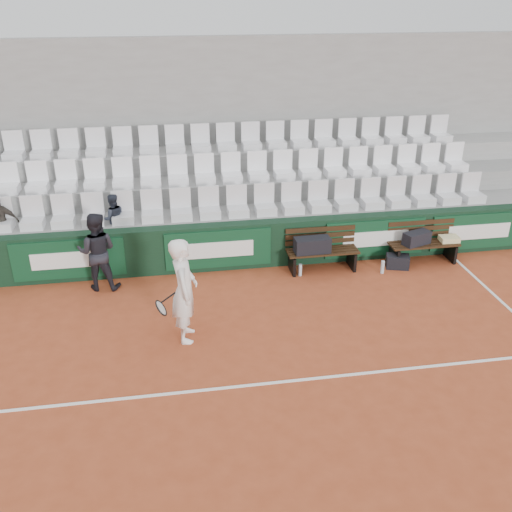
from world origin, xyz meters
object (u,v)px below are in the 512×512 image
Objects in this scene: bench_right at (423,252)px; water_bottle_near at (300,270)px; sports_bag_left at (312,245)px; spectator_c at (111,198)px; sports_bag_ground at (397,261)px; water_bottle_far at (383,267)px; sports_bag_right at (417,238)px; bench_left at (322,260)px; tennis_player at (184,290)px; ball_kid at (97,252)px.

water_bottle_near is at bearing -175.81° from bench_right.
bench_right is 2.03× the size of sports_bag_left.
sports_bag_ground is at bearing 156.16° from spectator_c.
bench_right is 5.43× the size of water_bottle_far.
sports_bag_right is 2.62m from water_bottle_near.
bench_left is 0.46m from sports_bag_left.
water_bottle_far is at bearing -154.63° from sports_bag_ground.
sports_bag_left is 1.56m from water_bottle_far.
spectator_c is at bearing 171.92° from bench_right.
tennis_player is at bearing -157.16° from sports_bag_ground.
sports_bag_right reaches higher than water_bottle_far.
bench_right is at bearing 7.18° from sports_bag_right.
sports_bag_ground is 1.71× the size of water_bottle_far.
water_bottle_far is (-1.04, -0.37, -0.09)m from bench_right.
water_bottle_near is at bearing 150.05° from spectator_c.
bench_right is at bearing 158.71° from spectator_c.
spectator_c is at bearing 171.46° from sports_bag_right.
sports_bag_right is (-0.19, -0.02, 0.36)m from bench_right.
sports_bag_ground is 0.26× the size of tennis_player.
spectator_c is (-1.31, 3.03, 0.61)m from tennis_player.
bench_left is 5.75× the size of water_bottle_near.
spectator_c is at bearing 113.28° from tennis_player.
water_bottle_far is 4.59m from tennis_player.
tennis_player is (-2.72, -2.06, 0.31)m from sports_bag_left.
water_bottle_near is (-2.13, -0.02, -0.01)m from sports_bag_ground.
sports_bag_ground is (-0.44, -0.15, -0.44)m from sports_bag_right.
water_bottle_far is 0.26× the size of spectator_c.
water_bottle_far is at bearing -12.48° from sports_bag_left.
ball_kid reaches higher than water_bottle_far.
ball_kid is at bearing 178.85° from sports_bag_ground.
tennis_player is at bearing -157.41° from water_bottle_far.
sports_bag_left is 0.57m from water_bottle_near.
water_bottle_far is at bearing -16.69° from bench_left.
sports_bag_right is 2.15× the size of water_bottle_far.
water_bottle_near is 1.73m from water_bottle_far.
sports_bag_ground is at bearing -164.35° from bench_right.
tennis_player is (-5.22, -2.11, 0.70)m from bench_right.
spectator_c is (0.28, 0.98, 0.73)m from ball_kid.
bench_left is 1.00× the size of bench_right.
ball_kid is 1.50× the size of spectator_c.
water_bottle_far is at bearing 22.59° from tennis_player.
sports_bag_left is 2.67× the size of water_bottle_far.
sports_bag_ground is 2.13m from water_bottle_near.
ball_kid is at bearing 177.90° from water_bottle_near.
water_bottle_near is 0.14× the size of tennis_player.
bench_left and bench_right have the same top height.
water_bottle_near is at bearing 37.89° from tennis_player.
bench_left is 3.18× the size of sports_bag_ground.
ball_kid is 1.26m from spectator_c.
ball_kid reaches higher than sports_bag_ground.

